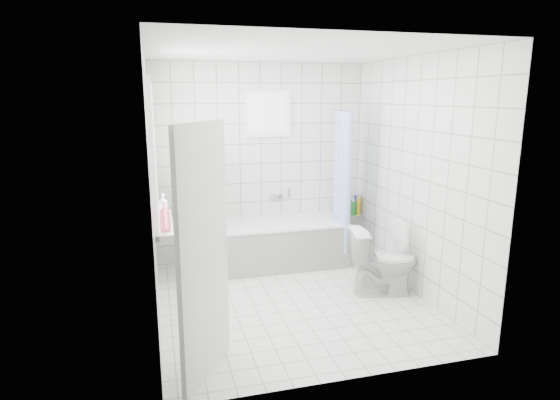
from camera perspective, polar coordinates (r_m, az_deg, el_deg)
name	(u,v)px	position (r m, az deg, el deg)	size (l,w,h in m)	color
ground	(292,301)	(5.20, 1.53, -12.16)	(3.00, 3.00, 0.00)	white
ceiling	(294,51)	(4.74, 1.72, 17.70)	(3.00, 3.00, 0.00)	white
wall_back	(261,163)	(6.24, -2.34, 4.49)	(2.80, 0.02, 2.60)	white
wall_front	(352,220)	(3.43, 8.82, -2.39)	(2.80, 0.02, 2.60)	white
wall_left	(152,190)	(4.61, -15.31, 1.16)	(0.02, 3.00, 2.60)	white
wall_right	(415,177)	(5.37, 16.10, 2.69)	(0.02, 3.00, 2.60)	white
window_left	(155,155)	(4.86, -14.99, 5.34)	(0.01, 0.90, 1.40)	white
window_back	(269,114)	(6.16, -1.38, 10.47)	(0.50, 0.01, 0.50)	white
window_sill	(164,226)	(5.00, -13.99, -3.07)	(0.18, 1.02, 0.08)	white
door	(204,255)	(3.60, -9.24, -6.68)	(0.04, 0.80, 2.00)	silver
bathtub	(275,244)	(6.13, -0.62, -5.34)	(1.83, 0.77, 0.58)	white
partition_wall	(198,215)	(5.80, -9.95, -1.86)	(0.15, 0.85, 1.50)	white
tiled_ledge	(352,233)	(6.75, 8.81, -3.94)	(0.40, 0.24, 0.55)	white
toilet	(383,261)	(5.37, 12.44, -7.30)	(0.42, 0.74, 0.76)	white
curtain_rod	(340,110)	(6.08, 7.38, 10.82)	(0.02, 0.02, 0.80)	silver
shower_curtain	(342,182)	(6.06, 7.61, 2.23)	(0.14, 0.48, 1.78)	#4F7AE7
tub_faucet	(276,196)	(6.32, -0.51, 0.47)	(0.18, 0.06, 0.06)	silver
sill_bottles	(164,212)	(4.90, -13.95, -1.48)	(0.16, 0.74, 0.29)	white
ledge_bottles	(355,206)	(6.62, 9.11, -0.76)	(0.16, 0.15, 0.27)	gold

